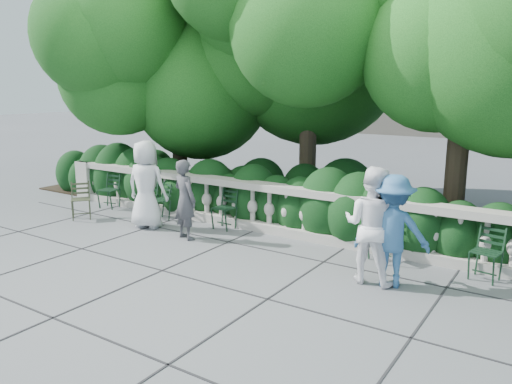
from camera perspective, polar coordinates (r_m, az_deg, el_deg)
The scene contains 15 objects.
ground at distance 8.68m, azimuth -3.66°, elevation -7.64°, with size 90.00×90.00×0.00m, color #53565B.
balustrade at distance 9.97m, azimuth 2.53°, elevation -2.09°, with size 12.00×0.44×1.00m.
shrub_hedge at distance 11.11m, azimuth 5.68°, elevation -3.24°, with size 15.00×2.60×1.70m, color black, non-canonical shape.
tree_canopy at distance 10.65m, azimuth 10.08°, elevation 17.49°, with size 15.04×6.52×6.78m.
chair_a at distance 11.69m, azimuth -12.74°, elevation -2.70°, with size 0.44×0.48×0.84m, color black, non-canonical shape.
chair_b at distance 12.58m, azimuth -16.76°, elevation -1.88°, with size 0.44×0.48×0.84m, color black, non-canonical shape.
chair_c at distance 11.25m, azimuth -11.63°, elevation -3.23°, with size 0.44×0.48×0.84m, color black, non-canonical shape.
chair_d at distance 10.33m, azimuth -4.13°, elevation -4.39°, with size 0.44×0.48×0.84m, color black, non-canonical shape.
chair_e at distance 8.39m, azimuth 24.23°, elevation -9.42°, with size 0.44×0.48×0.84m, color black, non-canonical shape.
chair_f at distance 8.75m, azimuth 13.65°, elevation -7.80°, with size 0.44×0.48×0.84m, color black, non-canonical shape.
chair_weathered at distance 11.71m, azimuth -19.28°, elevation -3.08°, with size 0.44×0.48×0.84m, color black, non-canonical shape.
person_businessman at distance 10.58m, azimuth -12.42°, elevation 0.85°, with size 0.89×0.58×1.83m, color silver.
person_woman_grey at distance 9.67m, azimuth -8.12°, elevation -0.86°, with size 0.57×0.37×1.55m, color #3F3F44.
person_casual_man at distance 7.64m, azimuth 13.05°, elevation -3.69°, with size 0.86×0.67×1.77m, color white.
person_older_blue at distance 7.58m, azimuth 15.31°, elevation -4.32°, with size 1.08×0.62×1.68m, color #316294.
Camera 1 is at (4.93, -6.51, 2.92)m, focal length 35.00 mm.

